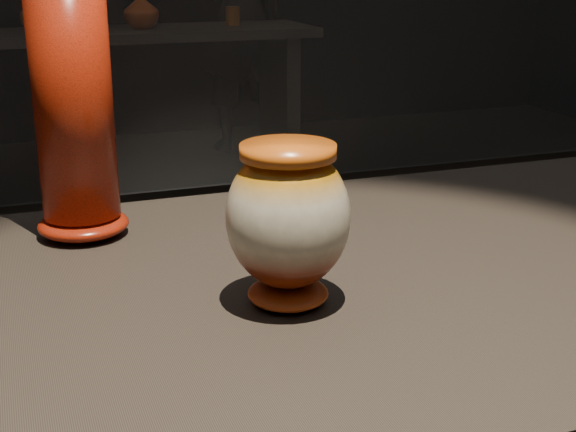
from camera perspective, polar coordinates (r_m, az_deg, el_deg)
name	(u,v)px	position (r m, az deg, el deg)	size (l,w,h in m)	color
main_vase	(288,219)	(0.91, 0.00, -0.21)	(0.18, 0.18, 0.19)	#621B08
tall_vase	(73,99)	(1.16, -15.05, 8.05)	(0.16, 0.16, 0.41)	#AC1E0B
back_shelf	(131,79)	(4.49, -11.10, 9.56)	(2.00, 0.60, 0.90)	black
back_vase_left	(37,13)	(4.44, -17.41, 13.62)	(0.18, 0.18, 0.19)	#974E16
back_vase_mid	(141,10)	(4.45, -10.40, 14.21)	(0.19, 0.19, 0.19)	#621B08
back_vase_right	(233,16)	(4.60, -3.95, 14.00)	(0.08, 0.08, 0.10)	#974E16
visitor	(241,17)	(5.44, -3.36, 13.94)	(0.64, 0.42, 1.76)	black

